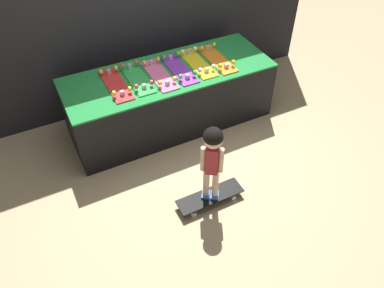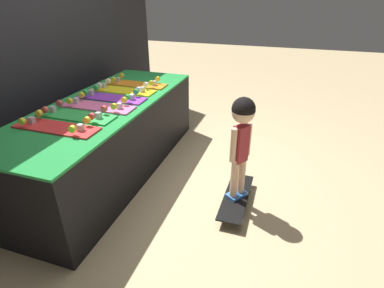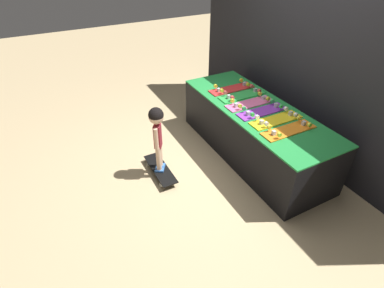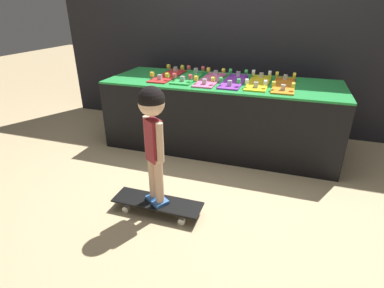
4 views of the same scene
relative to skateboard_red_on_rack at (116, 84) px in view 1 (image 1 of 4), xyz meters
name	(u,v)px [view 1 (image 1 of 4)]	position (x,y,z in m)	size (l,w,h in m)	color
ground_plane	(192,151)	(0.62, -0.62, -0.75)	(16.00, 16.00, 0.00)	tan
back_wall	(143,16)	(0.62, 0.67, 0.36)	(4.65, 0.10, 2.22)	black
display_rack	(170,98)	(0.62, -0.02, -0.38)	(2.40, 0.88, 0.73)	black
skateboard_red_on_rack	(116,84)	(0.00, 0.00, 0.00)	(0.20, 0.68, 0.09)	red
skateboard_green_on_rack	(137,78)	(0.25, 0.01, 0.00)	(0.20, 0.68, 0.09)	green
skateboard_pink_on_rack	(159,74)	(0.49, -0.04, 0.00)	(0.20, 0.68, 0.09)	pink
skateboard_purple_on_rack	(179,68)	(0.74, -0.03, 0.00)	(0.20, 0.68, 0.09)	purple
skateboard_yellow_on_rack	(197,63)	(0.98, -0.01, 0.00)	(0.20, 0.68, 0.09)	yellow
skateboard_orange_on_rack	(217,58)	(1.23, -0.04, 0.00)	(0.20, 0.68, 0.09)	orange
skateboard_on_floor	(210,197)	(0.44, -1.35, -0.68)	(0.69, 0.20, 0.09)	black
child	(212,152)	(0.44, -1.35, -0.04)	(0.20, 0.19, 0.89)	#3870C6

